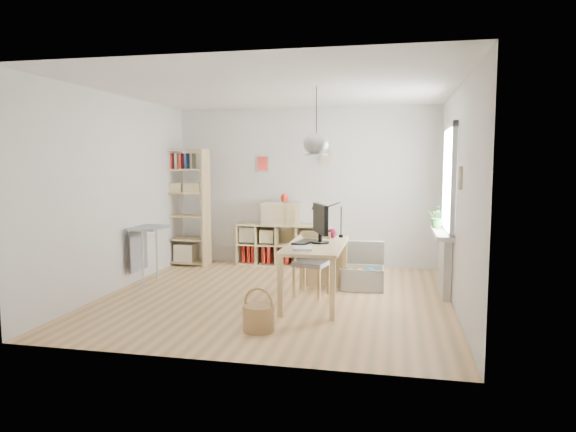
% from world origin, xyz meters
% --- Properties ---
extents(ground, '(4.50, 4.50, 0.00)m').
position_xyz_m(ground, '(0.00, 0.00, 0.00)').
color(ground, tan).
rests_on(ground, ground).
extents(room_shell, '(4.50, 4.50, 4.50)m').
position_xyz_m(room_shell, '(0.55, -0.15, 2.00)').
color(room_shell, white).
rests_on(room_shell, ground).
extents(window_unit, '(0.07, 1.16, 1.46)m').
position_xyz_m(window_unit, '(2.23, 0.60, 1.55)').
color(window_unit, white).
rests_on(window_unit, ground).
extents(radiator, '(0.10, 0.80, 0.80)m').
position_xyz_m(radiator, '(2.19, 0.60, 0.40)').
color(radiator, silver).
rests_on(radiator, ground).
extents(windowsill, '(0.22, 1.20, 0.06)m').
position_xyz_m(windowsill, '(2.14, 0.60, 0.83)').
color(windowsill, white).
rests_on(windowsill, radiator).
extents(desk, '(0.70, 1.50, 0.75)m').
position_xyz_m(desk, '(0.55, -0.15, 0.66)').
color(desk, tan).
rests_on(desk, ground).
extents(cube_shelf, '(1.40, 0.38, 0.72)m').
position_xyz_m(cube_shelf, '(-0.47, 2.08, 0.30)').
color(cube_shelf, beige).
rests_on(cube_shelf, ground).
extents(tall_bookshelf, '(0.80, 0.38, 2.00)m').
position_xyz_m(tall_bookshelf, '(-2.04, 1.80, 1.09)').
color(tall_bookshelf, tan).
rests_on(tall_bookshelf, ground).
extents(side_table, '(0.40, 0.55, 0.85)m').
position_xyz_m(side_table, '(-2.04, 0.35, 0.67)').
color(side_table, gray).
rests_on(side_table, ground).
extents(chair, '(0.49, 0.49, 0.84)m').
position_xyz_m(chair, '(0.46, 0.22, 0.48)').
color(chair, gray).
rests_on(chair, ground).
extents(wicker_basket, '(0.33, 0.33, 0.46)m').
position_xyz_m(wicker_basket, '(0.13, -1.37, 0.15)').
color(wicker_basket, '#9B7B46').
rests_on(wicker_basket, ground).
extents(storage_chest, '(0.62, 0.70, 0.64)m').
position_xyz_m(storage_chest, '(1.09, 0.72, 0.21)').
color(storage_chest, silver).
rests_on(storage_chest, ground).
extents(monitor, '(0.27, 0.55, 0.50)m').
position_xyz_m(monitor, '(0.60, -0.06, 1.03)').
color(monitor, black).
rests_on(monitor, desk).
extents(keyboard, '(0.27, 0.49, 0.02)m').
position_xyz_m(keyboard, '(0.39, -0.07, 0.76)').
color(keyboard, black).
rests_on(keyboard, desk).
extents(task_lamp, '(0.42, 0.16, 0.45)m').
position_xyz_m(task_lamp, '(0.60, 0.44, 1.06)').
color(task_lamp, black).
rests_on(task_lamp, desk).
extents(yarn_ball, '(0.13, 0.13, 0.13)m').
position_xyz_m(yarn_ball, '(0.69, 0.36, 0.82)').
color(yarn_ball, '#500A1B').
rests_on(yarn_ball, desk).
extents(paper_tray, '(0.26, 0.30, 0.03)m').
position_xyz_m(paper_tray, '(0.46, -0.57, 0.76)').
color(paper_tray, white).
rests_on(paper_tray, desk).
extents(drawer_chest, '(0.68, 0.37, 0.37)m').
position_xyz_m(drawer_chest, '(-0.39, 2.04, 0.91)').
color(drawer_chest, beige).
rests_on(drawer_chest, cube_shelf).
extents(red_vase, '(0.13, 0.13, 0.16)m').
position_xyz_m(red_vase, '(-0.32, 2.04, 1.17)').
color(red_vase, '#AB1C0E').
rests_on(red_vase, drawer_chest).
extents(potted_plant, '(0.31, 0.27, 0.31)m').
position_xyz_m(potted_plant, '(2.12, 0.95, 1.02)').
color(potted_plant, '#30702A').
rests_on(potted_plant, windowsill).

